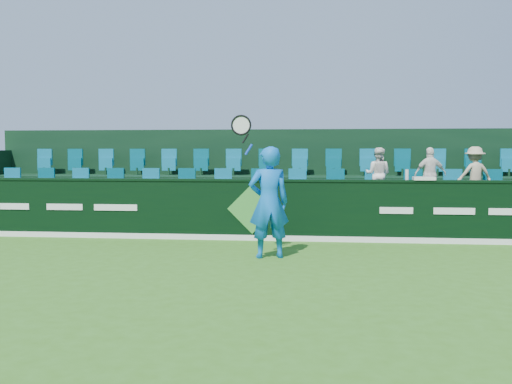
# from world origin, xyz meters

# --- Properties ---
(ground) EXTENTS (60.00, 60.00, 0.00)m
(ground) POSITION_xyz_m (0.00, 0.00, 0.00)
(ground) COLOR #366D1A
(ground) RESTS_ON ground
(sponsor_hoarding) EXTENTS (16.00, 0.25, 1.35)m
(sponsor_hoarding) POSITION_xyz_m (0.00, 4.00, 0.67)
(sponsor_hoarding) COLOR black
(sponsor_hoarding) RESTS_ON ground
(stand_tier_front) EXTENTS (16.00, 2.00, 0.80)m
(stand_tier_front) POSITION_xyz_m (0.00, 5.10, 0.40)
(stand_tier_front) COLOR black
(stand_tier_front) RESTS_ON ground
(stand_tier_back) EXTENTS (16.00, 1.80, 1.30)m
(stand_tier_back) POSITION_xyz_m (0.00, 7.00, 0.65)
(stand_tier_back) COLOR black
(stand_tier_back) RESTS_ON ground
(stand_rear) EXTENTS (16.00, 4.10, 2.60)m
(stand_rear) POSITION_xyz_m (0.00, 7.44, 1.22)
(stand_rear) COLOR black
(stand_rear) RESTS_ON ground
(seat_row_front) EXTENTS (13.50, 0.50, 0.60)m
(seat_row_front) POSITION_xyz_m (0.00, 5.50, 1.10)
(seat_row_front) COLOR #0D6D8C
(seat_row_front) RESTS_ON stand_tier_front
(seat_row_back) EXTENTS (13.50, 0.50, 0.60)m
(seat_row_back) POSITION_xyz_m (0.00, 7.30, 1.60)
(seat_row_back) COLOR #0D6D8C
(seat_row_back) RESTS_ON stand_tier_back
(tennis_player) EXTENTS (1.18, 0.67, 2.69)m
(tennis_player) POSITION_xyz_m (0.53, 1.90, 1.04)
(tennis_player) COLOR blue
(tennis_player) RESTS_ON ground
(spectator_left) EXTENTS (0.73, 0.64, 1.25)m
(spectator_left) POSITION_xyz_m (2.83, 5.12, 1.43)
(spectator_left) COLOR white
(spectator_left) RESTS_ON stand_tier_front
(spectator_middle) EXTENTS (0.77, 0.40, 1.26)m
(spectator_middle) POSITION_xyz_m (4.03, 5.12, 1.43)
(spectator_middle) COLOR white
(spectator_middle) RESTS_ON stand_tier_front
(spectator_right) EXTENTS (0.90, 0.63, 1.27)m
(spectator_right) POSITION_xyz_m (5.02, 5.12, 1.44)
(spectator_right) COLOR tan
(spectator_right) RESTS_ON stand_tier_front
(towel) EXTENTS (0.45, 0.29, 0.07)m
(towel) POSITION_xyz_m (3.68, 4.00, 1.38)
(towel) COLOR silver
(towel) RESTS_ON sponsor_hoarding
(drinks_bottle) EXTENTS (0.07, 0.07, 0.22)m
(drinks_bottle) POSITION_xyz_m (3.33, 4.00, 1.46)
(drinks_bottle) COLOR silver
(drinks_bottle) RESTS_ON sponsor_hoarding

